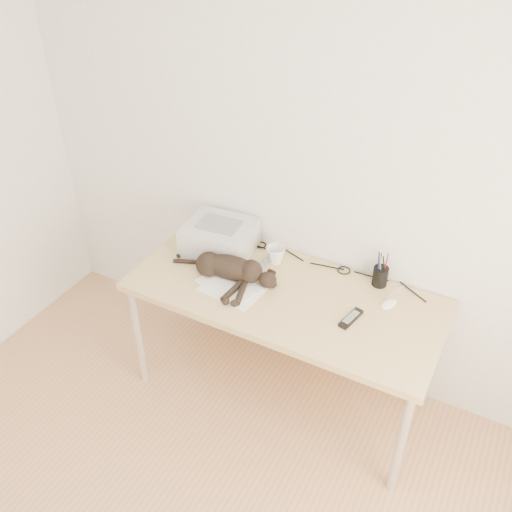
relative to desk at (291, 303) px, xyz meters
The scene contains 11 objects.
wall_back 0.75m from the desk, 90.00° to the left, with size 3.50×3.50×0.00m, color white.
desk is the anchor object (origin of this frame).
printer 0.54m from the desk, behind, with size 0.40×0.35×0.17m.
papers 0.35m from the desk, 145.63° to the right, with size 0.37×0.30×0.01m.
cat 0.39m from the desk, 160.29° to the right, with size 0.61×0.28×0.14m.
mug 0.27m from the desk, 141.79° to the left, with size 0.10×0.10×0.10m, color white.
pen_cup 0.49m from the desk, 26.95° to the left, with size 0.08×0.08×0.20m.
remote_grey 0.25m from the desk, 169.09° to the left, with size 0.05×0.18×0.02m, color gray.
remote_black 0.41m from the desk, 18.02° to the right, with size 0.04×0.16×0.02m, color black.
mouse 0.52m from the desk, ahead, with size 0.06×0.10×0.03m, color white.
cable_tangle 0.26m from the desk, 90.00° to the left, with size 1.36×0.07×0.01m, color black, non-canonical shape.
Camera 1 is at (0.92, -0.64, 2.59)m, focal length 40.00 mm.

